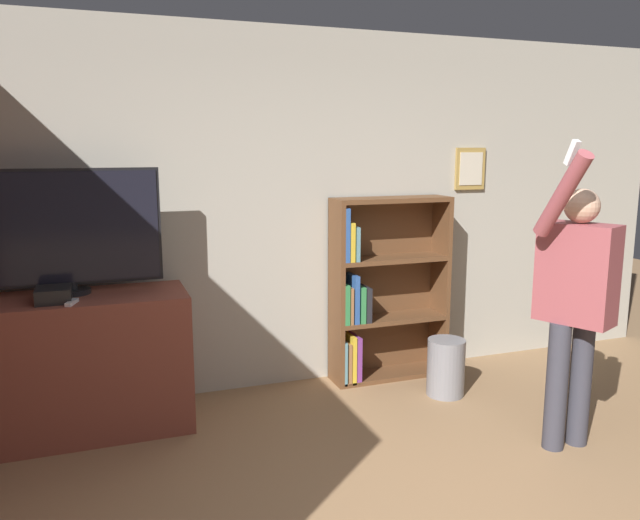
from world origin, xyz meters
name	(u,v)px	position (x,y,z in m)	size (l,w,h in m)	color
wall_back	(294,211)	(0.00, 2.72, 1.35)	(6.80, 0.09, 2.70)	#B2AD9E
tv_ledge	(78,365)	(-1.59, 2.31, 0.45)	(1.39, 0.58, 0.91)	brown
television	(69,230)	(-1.59, 2.40, 1.32)	(1.13, 0.22, 0.80)	black
game_console	(54,295)	(-1.69, 2.21, 0.95)	(0.20, 0.23, 0.09)	black
remote_loose	(72,302)	(-1.59, 2.11, 0.92)	(0.08, 0.14, 0.02)	white
bookshelf	(378,293)	(0.64, 2.55, 0.70)	(0.94, 0.28, 1.45)	brown
person	(576,295)	(1.24, 1.08, 0.96)	(0.58, 0.55, 1.87)	#383842
waste_bin	(446,367)	(0.97, 2.04, 0.21)	(0.28, 0.28, 0.43)	gray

